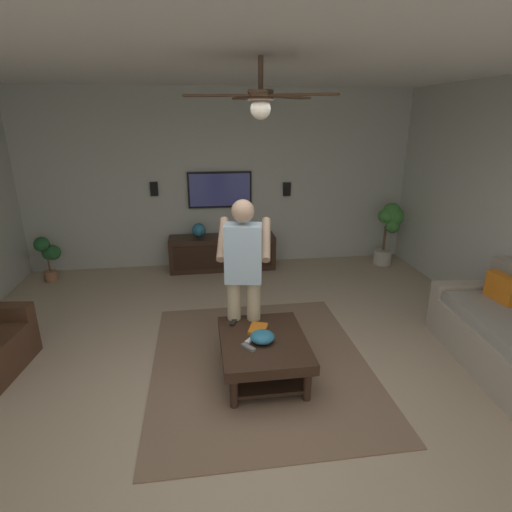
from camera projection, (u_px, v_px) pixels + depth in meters
name	position (u px, v px, depth m)	size (l,w,h in m)	color
ground_plane	(250.00, 393.00, 3.65)	(8.46, 8.46, 0.00)	tan
wall_back_tv	(222.00, 180.00, 6.53)	(0.10, 6.44, 2.82)	#B2B7AD
ceiling_slab	(248.00, 37.00, 2.72)	(7.25, 6.44, 0.10)	white
area_rug	(260.00, 363.00, 4.09)	(2.59, 2.14, 0.01)	#7A604C
coffee_table	(263.00, 348.00, 3.80)	(1.00, 0.80, 0.40)	#332116
media_console	(222.00, 253.00, 6.59)	(0.45, 1.70, 0.55)	#332116
tv	(220.00, 190.00, 6.49)	(0.05, 1.03, 0.58)	black
person_standing	(244.00, 270.00, 4.00)	(0.60, 0.60, 1.64)	#C6B793
potted_plant_tall	(390.00, 225.00, 6.62)	(0.40, 0.43, 1.06)	#B7B2A8
potted_plant_short	(48.00, 254.00, 6.07)	(0.28, 0.35, 0.69)	#9E6B4C
bowl	(262.00, 337.00, 3.70)	(0.23, 0.23, 0.10)	teal
remote_white	(251.00, 339.00, 3.74)	(0.15, 0.04, 0.02)	white
remote_black	(234.00, 322.00, 4.06)	(0.15, 0.04, 0.02)	black
remote_grey	(248.00, 347.00, 3.61)	(0.15, 0.04, 0.02)	slate
book	(258.00, 329.00, 3.91)	(0.22, 0.16, 0.04)	orange
vase_round	(199.00, 230.00, 6.45)	(0.22, 0.22, 0.22)	teal
wall_speaker_left	(287.00, 189.00, 6.66)	(0.06, 0.12, 0.22)	black
wall_speaker_right	(154.00, 189.00, 6.35)	(0.06, 0.12, 0.22)	black
ceiling_fan	(261.00, 99.00, 3.12)	(1.20, 1.16, 0.46)	#4C3828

